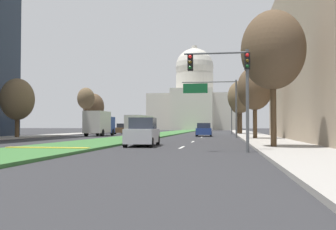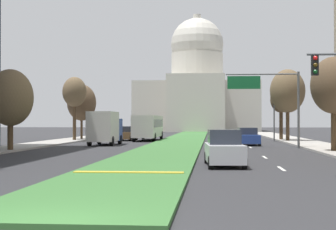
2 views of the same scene
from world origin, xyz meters
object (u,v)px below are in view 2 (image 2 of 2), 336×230
capitol_building (197,91)px  sedan_distant (126,134)px  street_tree_right_distant (281,100)px  city_bus (148,126)px  street_tree_left_far (75,93)px  street_tree_left_distant (82,103)px  street_tree_right_mid (334,86)px  street_tree_left_mid (10,98)px  traffic_light_far_right (274,112)px  overhead_guide_sign (270,93)px  street_tree_right_far (288,91)px  sedan_lead_stopped (224,149)px  box_truck_delivery (105,128)px  sedan_midblock (247,137)px

capitol_building → sedan_distant: (-6.64, -60.82, -8.65)m
street_tree_right_distant → city_bus: 16.07m
street_tree_left_far → street_tree_left_distant: 4.02m
street_tree_right_mid → street_tree_left_mid: bearing=-178.2°
street_tree_left_far → traffic_light_far_right: bearing=4.4°
overhead_guide_sign → street_tree_left_distant: street_tree_left_distant is taller
overhead_guide_sign → street_tree_right_far: 14.78m
street_tree_right_far → sedan_lead_stopped: 33.81m
street_tree_right_distant → sedan_distant: size_ratio=1.43×
street_tree_left_mid → street_tree_left_distant: (-0.77, 24.72, 0.52)m
capitol_building → city_bus: capitol_building is taller
traffic_light_far_right → sedan_distant: size_ratio=1.15×
street_tree_right_distant → street_tree_left_mid: bearing=-133.3°
box_truck_delivery → sedan_midblock: bearing=2.7°
traffic_light_far_right → sedan_midblock: 11.42m
overhead_guide_sign → street_tree_left_mid: overhead_guide_sign is taller
overhead_guide_sign → sedan_midblock: overhead_guide_sign is taller
overhead_guide_sign → street_tree_right_mid: street_tree_right_mid is taller
street_tree_left_distant → sedan_lead_stopped: bearing=-65.4°
sedan_midblock → city_bus: bearing=133.3°
traffic_light_far_right → street_tree_right_far: (1.31, -1.50, 2.33)m
sedan_distant → street_tree_right_mid: bearing=-49.5°
street_tree_right_far → sedan_midblock: size_ratio=1.70×
street_tree_right_mid → street_tree_right_distant: (-0.69, 24.00, -0.09)m
overhead_guide_sign → sedan_lead_stopped: bearing=-103.4°
overhead_guide_sign → street_tree_left_far: size_ratio=0.88×
capitol_building → sedan_lead_stopped: (4.10, -95.26, -8.58)m
street_tree_left_mid → sedan_lead_stopped: bearing=-36.0°
sedan_midblock → street_tree_right_distant: bearing=69.2°
street_tree_left_mid → street_tree_left_far: size_ratio=0.84×
overhead_guide_sign → sedan_distant: overhead_guide_sign is taller
street_tree_left_distant → street_tree_left_mid: bearing=-88.2°
box_truck_delivery → city_bus: size_ratio=0.58×
capitol_building → street_tree_left_far: capitol_building is taller
capitol_building → sedan_lead_stopped: bearing=-87.5°
street_tree_left_mid → box_truck_delivery: bearing=67.0°
overhead_guide_sign → sedan_midblock: size_ratio=1.36×
street_tree_left_distant → city_bus: size_ratio=0.62×
street_tree_right_far → sedan_lead_stopped: (-7.79, -32.55, -4.78)m
street_tree_left_distant → sedan_midblock: size_ratio=1.42×
street_tree_right_mid → sedan_lead_stopped: 15.27m
sedan_lead_stopped → sedan_distant: bearing=107.3°
overhead_guide_sign → street_tree_left_distant: (-20.86, 17.96, -0.11)m
street_tree_right_mid → city_bus: 28.42m
street_tree_right_mid → street_tree_right_far: size_ratio=0.86×
street_tree_left_distant → box_truck_delivery: street_tree_left_distant is taller
traffic_light_far_right → sedan_midblock: (-3.73, -10.49, -2.52)m
street_tree_left_distant → sedan_distant: street_tree_left_distant is taller
street_tree_left_far → sedan_lead_stopped: street_tree_left_far is taller
street_tree_right_far → sedan_lead_stopped: size_ratio=1.80×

